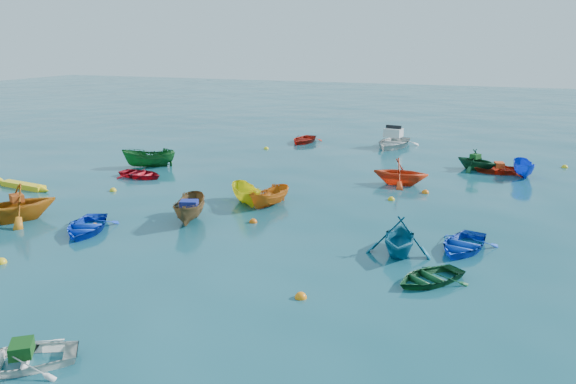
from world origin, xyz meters
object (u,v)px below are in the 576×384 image
(dinghy_blue_sw, at_px, (86,231))
(dinghy_blue_se, at_px, (462,249))
(kayak_yellow, at_px, (24,188))
(motorboat_white, at_px, (393,147))
(dinghy_white_near, at_px, (19,365))

(dinghy_blue_sw, xyz_separation_m, dinghy_blue_se, (14.54, 3.47, 0.00))
(kayak_yellow, relative_size, motorboat_white, 0.84)
(dinghy_blue_sw, height_order, dinghy_blue_se, dinghy_blue_sw)
(dinghy_blue_sw, bearing_deg, dinghy_white_near, -81.16)
(dinghy_white_near, relative_size, dinghy_blue_se, 0.91)
(dinghy_white_near, distance_m, motorboat_white, 31.72)
(dinghy_blue_se, xyz_separation_m, kayak_yellow, (-22.39, 0.89, 0.00))
(dinghy_white_near, height_order, motorboat_white, motorboat_white)
(motorboat_white, bearing_deg, dinghy_blue_sw, -101.41)
(dinghy_white_near, xyz_separation_m, motorboat_white, (2.89, 31.59, 0.00))
(kayak_yellow, height_order, motorboat_white, motorboat_white)
(dinghy_blue_sw, distance_m, kayak_yellow, 8.98)
(dinghy_white_near, relative_size, motorboat_white, 0.62)
(dinghy_blue_se, xyz_separation_m, motorboat_white, (-6.46, 19.65, 0.00))
(dinghy_blue_se, height_order, kayak_yellow, dinghy_blue_se)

